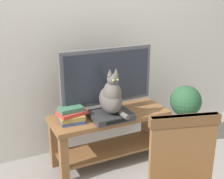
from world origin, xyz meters
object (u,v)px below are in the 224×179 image
(media_box, at_px, (111,115))
(potted_plant, at_px, (185,109))
(book_stack, at_px, (71,115))
(cat, at_px, (111,97))
(tv_stand, at_px, (110,129))
(tv, at_px, (107,79))

(media_box, xyz_separation_m, potted_plant, (0.88, 0.04, -0.11))
(book_stack, bearing_deg, cat, -14.72)
(book_stack, distance_m, potted_plant, 1.24)
(book_stack, bearing_deg, media_box, -12.33)
(media_box, height_order, cat, cat)
(media_box, bearing_deg, tv_stand, 69.51)
(book_stack, bearing_deg, potted_plant, -1.84)
(potted_plant, bearing_deg, cat, -176.68)
(media_box, bearing_deg, tv, 76.98)
(tv_stand, relative_size, media_box, 3.04)
(tv, bearing_deg, cat, -101.35)
(tv, height_order, media_box, tv)
(tv, height_order, potted_plant, tv)
(cat, xyz_separation_m, potted_plant, (0.88, 0.05, -0.30))
(tv_stand, bearing_deg, cat, -107.01)
(media_box, distance_m, cat, 0.18)
(cat, height_order, book_stack, cat)
(cat, bearing_deg, tv_stand, 72.99)
(tv_stand, xyz_separation_m, tv, (0.00, 0.05, 0.49))
(tv, relative_size, potted_plant, 1.32)
(potted_plant, bearing_deg, media_box, -177.69)
(media_box, bearing_deg, book_stack, 167.67)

